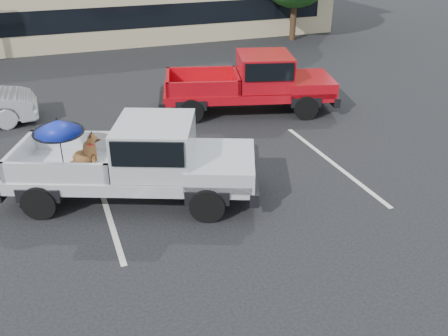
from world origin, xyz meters
The scene contains 5 objects.
ground centered at (0.00, 0.00, 0.00)m, with size 90.00×90.00×0.00m, color black.
stripe_left centered at (-3.00, 2.00, 0.00)m, with size 0.12×5.00×0.01m, color silver.
stripe_right centered at (3.00, 2.00, 0.00)m, with size 0.12×5.00×0.01m, color silver.
silver_pickup centered at (-2.01, 1.88, 1.05)m, with size 6.01×3.96×2.06m.
red_pickup centered at (2.78, 6.43, 1.05)m, with size 6.13×3.46×1.91m.
Camera 1 is at (-3.85, -8.19, 5.81)m, focal length 40.00 mm.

